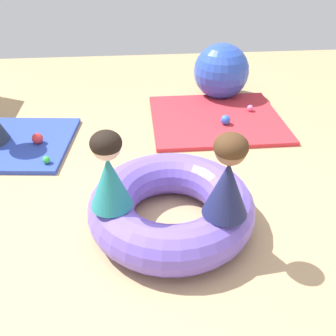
% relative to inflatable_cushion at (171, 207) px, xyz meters
% --- Properties ---
extents(ground_plane, '(8.00, 8.00, 0.00)m').
position_rel_inflatable_cushion_xyz_m(ground_plane, '(0.00, -0.06, -0.15)').
color(ground_plane, tan).
extents(gym_mat_near_right, '(1.34, 1.22, 0.04)m').
position_rel_inflatable_cushion_xyz_m(gym_mat_near_right, '(0.63, 1.57, -0.13)').
color(gym_mat_near_right, red).
rests_on(gym_mat_near_right, ground).
extents(inflatable_cushion, '(1.12, 1.12, 0.31)m').
position_rel_inflatable_cushion_xyz_m(inflatable_cushion, '(0.00, 0.00, 0.00)').
color(inflatable_cushion, '#7056D1').
rests_on(inflatable_cushion, ground).
extents(child_in_teal, '(0.35, 0.35, 0.50)m').
position_rel_inflatable_cushion_xyz_m(child_in_teal, '(-0.38, -0.13, 0.40)').
color(child_in_teal, teal).
rests_on(child_in_teal, inflatable_cushion).
extents(child_in_navy, '(0.38, 0.38, 0.53)m').
position_rel_inflatable_cushion_xyz_m(child_in_navy, '(0.29, -0.27, 0.41)').
color(child_in_navy, navy).
rests_on(child_in_navy, inflatable_cushion).
extents(play_ball_blue, '(0.10, 0.10, 0.10)m').
position_rel_inflatable_cushion_xyz_m(play_ball_blue, '(0.69, 1.40, -0.07)').
color(play_ball_blue, blue).
rests_on(play_ball_blue, gym_mat_near_right).
extents(play_ball_red, '(0.10, 0.10, 0.10)m').
position_rel_inflatable_cushion_xyz_m(play_ball_red, '(-1.11, 1.17, -0.06)').
color(play_ball_red, red).
rests_on(play_ball_red, gym_mat_near_left).
extents(play_ball_pink, '(0.07, 0.07, 0.07)m').
position_rel_inflatable_cushion_xyz_m(play_ball_pink, '(1.03, 1.68, -0.08)').
color(play_ball_pink, pink).
rests_on(play_ball_pink, gym_mat_near_right).
extents(play_ball_green, '(0.07, 0.07, 0.07)m').
position_rel_inflatable_cushion_xyz_m(play_ball_green, '(-0.97, 0.82, -0.08)').
color(play_ball_green, green).
rests_on(play_ball_green, gym_mat_near_left).
extents(exercise_ball_large, '(0.63, 0.63, 0.63)m').
position_rel_inflatable_cushion_xyz_m(exercise_ball_large, '(0.80, 2.18, 0.16)').
color(exercise_ball_large, blue).
rests_on(exercise_ball_large, ground).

